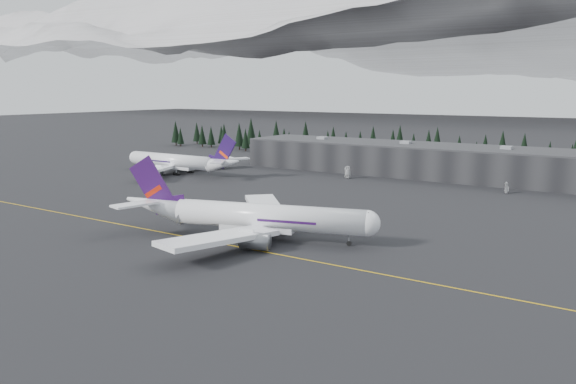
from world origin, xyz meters
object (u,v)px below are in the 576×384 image
Objects in this scene: jet_parked at (181,162)px; gse_vehicle_a at (348,177)px; gse_vehicle_b at (507,192)px; jet_main at (247,216)px; terminal at (429,160)px.

jet_parked reaches higher than gse_vehicle_a.
jet_parked reaches higher than gse_vehicle_b.
jet_main is 1.03× the size of jet_parked.
jet_parked is (-88.19, -52.02, -1.27)m from terminal.
jet_main is at bearing 141.41° from jet_parked.
jet_main is 15.63× the size of gse_vehicle_b.
jet_main is 12.61× the size of gse_vehicle_a.
jet_parked is 127.43m from gse_vehicle_b.
jet_main reaches higher than terminal.
gse_vehicle_b is (38.33, 94.39, -4.61)m from jet_main.
jet_main is at bearing -45.69° from gse_vehicle_b.
jet_parked is 15.19× the size of gse_vehicle_b.
gse_vehicle_a is at bearing -113.71° from gse_vehicle_b.
gse_vehicle_b is at bearing -168.33° from jet_parked.
gse_vehicle_b is (60.30, -0.13, -0.01)m from gse_vehicle_a.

